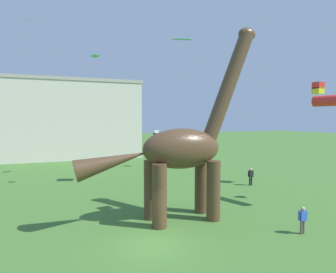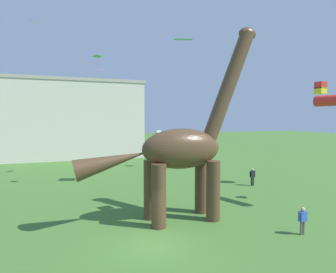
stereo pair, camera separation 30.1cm
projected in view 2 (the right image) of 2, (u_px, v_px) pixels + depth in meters
name	position (u px, v px, depth m)	size (l,w,h in m)	color
ground_plane	(152.00, 245.00, 15.09)	(240.00, 240.00, 0.00)	#42702D
dinosaur_sculpture	(181.00, 149.00, 18.69)	(12.23, 2.59, 12.78)	#513823
person_strolling_adult	(252.00, 175.00, 28.59)	(0.64, 0.28, 1.72)	black
person_photographer	(303.00, 218.00, 16.40)	(0.59, 0.26, 1.57)	#6B6056
kite_mid_right	(34.00, 22.00, 24.29)	(0.80, 0.79, 0.17)	orange
kite_high_left	(321.00, 88.00, 27.50)	(0.86, 0.86, 1.13)	red
kite_far_right	(158.00, 133.00, 39.46)	(0.60, 0.60, 0.83)	white
kite_mid_center	(101.00, 69.00, 27.20)	(0.71, 0.57, 0.12)	pink
kite_near_low	(183.00, 39.00, 27.32)	(2.05, 1.76, 0.25)	green
kite_near_high	(97.00, 56.00, 32.53)	(1.19, 1.16, 1.18)	green
kite_trailing	(153.00, 155.00, 20.24)	(1.12, 0.92, 1.26)	yellow
background_building_block	(71.00, 119.00, 50.76)	(23.77, 11.74, 13.04)	beige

